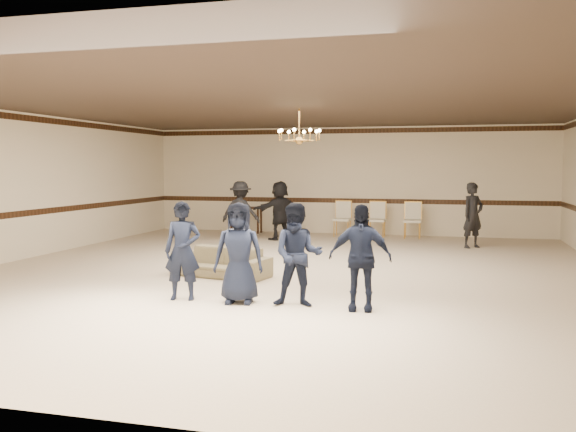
# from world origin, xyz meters

# --- Properties ---
(room) EXTENTS (12.01, 14.01, 3.21)m
(room) POSITION_xyz_m (0.00, 0.00, 1.60)
(room) COLOR beige
(room) RESTS_ON ground
(chair_rail) EXTENTS (12.00, 0.02, 0.14)m
(chair_rail) POSITION_xyz_m (0.00, 6.99, 1.00)
(chair_rail) COLOR #341D0F
(chair_rail) RESTS_ON wall_back
(crown_molding) EXTENTS (12.00, 0.02, 0.14)m
(crown_molding) POSITION_xyz_m (0.00, 6.99, 3.08)
(crown_molding) COLOR #341D0F
(crown_molding) RESTS_ON wall_back
(chandelier) EXTENTS (0.94, 0.94, 0.89)m
(chandelier) POSITION_xyz_m (0.00, 1.00, 2.88)
(chandelier) COLOR #BE8B3D
(chandelier) RESTS_ON ceiling
(boy_a) EXTENTS (0.61, 0.46, 1.50)m
(boy_a) POSITION_xyz_m (-0.91, -2.73, 0.75)
(boy_a) COLOR black
(boy_a) RESTS_ON floor
(boy_b) EXTENTS (0.80, 0.60, 1.50)m
(boy_b) POSITION_xyz_m (-0.01, -2.73, 0.75)
(boy_b) COLOR black
(boy_b) RESTS_ON floor
(boy_c) EXTENTS (0.80, 0.66, 1.50)m
(boy_c) POSITION_xyz_m (0.89, -2.73, 0.75)
(boy_c) COLOR black
(boy_c) RESTS_ON floor
(boy_d) EXTENTS (0.90, 0.43, 1.50)m
(boy_d) POSITION_xyz_m (1.79, -2.73, 0.75)
(boy_d) COLOR black
(boy_d) RESTS_ON floor
(settee) EXTENTS (1.93, 1.05, 0.53)m
(settee) POSITION_xyz_m (-1.06, -0.73, 0.27)
(settee) COLOR #7A7151
(settee) RESTS_ON floor
(adult_left) EXTENTS (1.06, 0.63, 1.63)m
(adult_left) POSITION_xyz_m (-2.43, 4.30, 0.81)
(adult_left) COLOR black
(adult_left) RESTS_ON floor
(adult_mid) EXTENTS (1.38, 1.44, 1.63)m
(adult_mid) POSITION_xyz_m (-1.53, 5.00, 0.81)
(adult_mid) COLOR black
(adult_mid) RESTS_ON floor
(adult_right) EXTENTS (0.71, 0.68, 1.63)m
(adult_right) POSITION_xyz_m (3.57, 4.60, 0.81)
(adult_right) COLOR black
(adult_right) RESTS_ON floor
(banquet_chair_left) EXTENTS (0.52, 0.52, 1.01)m
(banquet_chair_left) POSITION_xyz_m (0.01, 6.25, 0.51)
(banquet_chair_left) COLOR beige
(banquet_chair_left) RESTS_ON floor
(banquet_chair_mid) EXTENTS (0.52, 0.52, 1.01)m
(banquet_chair_mid) POSITION_xyz_m (1.01, 6.25, 0.51)
(banquet_chair_mid) COLOR beige
(banquet_chair_mid) RESTS_ON floor
(banquet_chair_right) EXTENTS (0.50, 0.50, 1.01)m
(banquet_chair_right) POSITION_xyz_m (2.01, 6.25, 0.51)
(banquet_chair_right) COLOR beige
(banquet_chair_right) RESTS_ON floor
(console_table) EXTENTS (0.97, 0.43, 0.80)m
(console_table) POSITION_xyz_m (-2.99, 6.45, 0.40)
(console_table) COLOR #331B11
(console_table) RESTS_ON floor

